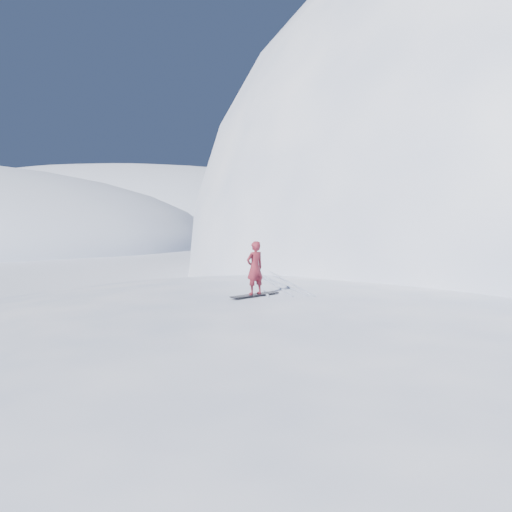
% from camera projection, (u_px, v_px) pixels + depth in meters
% --- Properties ---
extents(ground, '(400.00, 400.00, 0.00)m').
position_uv_depth(ground, '(324.00, 405.00, 11.57)').
color(ground, white).
rests_on(ground, ground).
extents(near_ridge, '(36.00, 28.00, 4.80)m').
position_uv_depth(near_ridge, '(345.00, 366.00, 14.52)').
color(near_ridge, white).
rests_on(near_ridge, ground).
extents(peak_shoulder, '(28.00, 24.00, 18.00)m').
position_uv_depth(peak_shoulder, '(437.00, 286.00, 31.14)').
color(peak_shoulder, white).
rests_on(peak_shoulder, ground).
extents(far_ridge_c, '(140.00, 90.00, 36.00)m').
position_uv_depth(far_ridge_c, '(128.00, 234.00, 122.42)').
color(far_ridge_c, white).
rests_on(far_ridge_c, ground).
extents(wind_bumps, '(16.00, 14.40, 1.00)m').
position_uv_depth(wind_bumps, '(298.00, 376.00, 13.70)').
color(wind_bumps, white).
rests_on(wind_bumps, ground).
extents(snowboard, '(1.47, 1.27, 0.03)m').
position_uv_depth(snowboard, '(255.00, 295.00, 13.75)').
color(snowboard, black).
rests_on(snowboard, near_ridge).
extents(snowboarder, '(0.70, 0.67, 1.61)m').
position_uv_depth(snowboarder, '(255.00, 268.00, 13.67)').
color(snowboarder, maroon).
rests_on(snowboarder, snowboard).
extents(board_tracks, '(2.30, 5.95, 0.04)m').
position_uv_depth(board_tracks, '(273.00, 281.00, 16.51)').
color(board_tracks, silver).
rests_on(board_tracks, ground).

